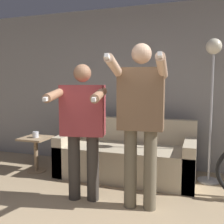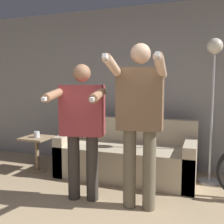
% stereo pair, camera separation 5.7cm
% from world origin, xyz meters
% --- Properties ---
extents(wall_back, '(10.00, 0.05, 2.60)m').
position_xyz_m(wall_back, '(0.00, 2.80, 1.30)').
color(wall_back, gray).
rests_on(wall_back, ground_plane).
extents(couch, '(1.98, 0.82, 0.83)m').
position_xyz_m(couch, '(-0.21, 2.21, 0.28)').
color(couch, beige).
rests_on(couch, ground_plane).
extents(person_left, '(0.65, 0.75, 1.59)m').
position_xyz_m(person_left, '(-0.47, 1.27, 0.92)').
color(person_left, '#38332D').
rests_on(person_left, ground_plane).
extents(person_right, '(0.58, 0.68, 1.78)m').
position_xyz_m(person_right, '(0.21, 1.27, 1.05)').
color(person_right, '#6B604C').
rests_on(person_right, ground_plane).
extents(cat, '(0.43, 0.13, 0.15)m').
position_xyz_m(cat, '(-0.05, 2.52, 0.90)').
color(cat, tan).
rests_on(cat, couch).
extents(floor_lamp, '(0.31, 0.31, 1.96)m').
position_xyz_m(floor_lamp, '(0.95, 2.37, 1.46)').
color(floor_lamp, '#B2B2B7').
rests_on(floor_lamp, ground_plane).
extents(side_table, '(0.42, 0.42, 0.54)m').
position_xyz_m(side_table, '(-1.60, 1.97, 0.38)').
color(side_table, '#A38460').
rests_on(side_table, ground_plane).
extents(cup, '(0.09, 0.09, 0.09)m').
position_xyz_m(cup, '(-1.58, 1.95, 0.59)').
color(cup, silver).
rests_on(cup, side_table).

